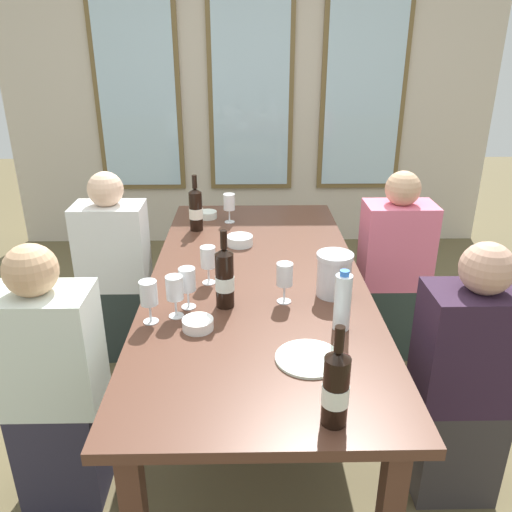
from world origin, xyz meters
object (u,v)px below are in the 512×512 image
wine_bottle_0 (336,387)px  seated_person_0 (115,273)px  water_bottle (343,302)px  seated_person_1 (393,272)px  wine_bottle_2 (225,278)px  tasting_bowl_0 (240,241)px  seated_person_2 (52,386)px  dining_table (257,290)px  tasting_bowl_2 (198,324)px  wine_glass_0 (208,258)px  white_plate_0 (309,358)px  wine_glass_2 (229,203)px  metal_pitcher (334,274)px  tasting_bowl_1 (207,215)px  wine_bottle_1 (196,209)px  wine_glass_1 (149,295)px  seated_person_3 (465,384)px  wine_glass_4 (175,290)px  wine_glass_3 (187,281)px  wine_glass_5 (285,275)px

wine_bottle_0 → seated_person_0: size_ratio=0.28×
water_bottle → seated_person_1: size_ratio=0.22×
wine_bottle_2 → tasting_bowl_0: bearing=85.5°
wine_bottle_2 → seated_person_2: bearing=-160.0°
dining_table → tasting_bowl_2: size_ratio=18.49×
wine_glass_0 → seated_person_1: 1.20m
white_plate_0 → wine_glass_2: size_ratio=1.33×
metal_pitcher → tasting_bowl_1: 1.20m
wine_bottle_1 → water_bottle: 1.28m
white_plate_0 → wine_glass_1: (-0.58, 0.27, 0.11)m
seated_person_3 → seated_person_1: bearing=90.0°
metal_pitcher → seated_person_0: size_ratio=0.17×
dining_table → wine_bottle_0: bearing=-78.5°
metal_pitcher → tasting_bowl_1: bearing=120.4°
wine_glass_1 → wine_glass_4: size_ratio=1.00×
wine_bottle_0 → seated_person_1: 1.64m
dining_table → tasting_bowl_0: size_ratio=15.87×
water_bottle → tasting_bowl_1: bearing=114.3°
tasting_bowl_1 → water_bottle: 1.44m
metal_pitcher → seated_person_3: seated_person_3 is taller
wine_bottle_0 → metal_pitcher: bearing=81.2°
seated_person_1 → seated_person_3: size_ratio=1.00×
tasting_bowl_0 → seated_person_3: seated_person_3 is taller
water_bottle → metal_pitcher: bearing=87.3°
dining_table → tasting_bowl_2: tasting_bowl_2 is taller
tasting_bowl_1 → wine_glass_4: bearing=-92.0°
tasting_bowl_2 → wine_glass_4: wine_glass_4 is taller
dining_table → seated_person_1: 0.95m
seated_person_2 → wine_glass_4: bearing=18.3°
wine_bottle_0 → wine_bottle_1: bearing=108.2°
wine_bottle_0 → seated_person_2: size_ratio=0.28×
water_bottle → wine_glass_0: size_ratio=1.38×
wine_glass_1 → wine_glass_2: same height
white_plate_0 → seated_person_2: 1.00m
tasting_bowl_0 → tasting_bowl_1: tasting_bowl_0 is taller
tasting_bowl_2 → wine_glass_3: bearing=107.0°
seated_person_0 → wine_glass_5: bearing=-40.3°
white_plate_0 → wine_glass_0: size_ratio=1.33×
white_plate_0 → tasting_bowl_2: tasting_bowl_2 is taller
metal_pitcher → wine_glass_5: 0.22m
white_plate_0 → metal_pitcher: (0.16, 0.48, 0.09)m
wine_glass_3 → seated_person_2: seated_person_2 is taller
wine_bottle_1 → dining_table: bearing=-62.5°
tasting_bowl_0 → wine_glass_2: size_ratio=0.80×
wine_glass_5 → seated_person_0: 1.23m
white_plate_0 → wine_glass_1: 0.65m
wine_bottle_0 → seated_person_3: seated_person_3 is taller
wine_bottle_0 → wine_glass_4: 0.81m
dining_table → wine_glass_0: (-0.22, -0.06, 0.19)m
wine_glass_0 → wine_glass_2: 0.83m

